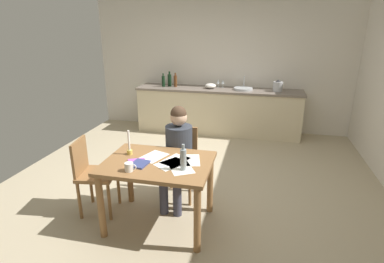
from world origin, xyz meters
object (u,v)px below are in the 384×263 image
(bottle_wine_red, at_px, (175,81))
(wine_glass_by_kettle, at_px, (218,82))
(candlestick, at_px, (129,148))
(book_magazine, at_px, (140,164))
(bottle_vinegar, at_px, (170,80))
(chair_side_empty, at_px, (92,172))
(wine_bottle_on_table, at_px, (183,159))
(bottle_oil, at_px, (163,81))
(stovetop_kettle, at_px, (278,86))
(coffee_mug, at_px, (129,167))
(dining_table, at_px, (158,172))
(sink_unit, at_px, (243,89))
(chair_at_table, at_px, (181,159))
(book_cookery, at_px, (137,163))
(person_seated, at_px, (178,150))
(mixing_bowl, at_px, (211,86))
(wine_glass_near_sink, at_px, (223,82))

(bottle_wine_red, xyz_separation_m, wine_glass_by_kettle, (0.85, 0.14, -0.01))
(candlestick, bearing_deg, book_magazine, -47.53)
(bottle_vinegar, distance_m, wine_glass_by_kettle, 0.99)
(chair_side_empty, relative_size, book_magazine, 4.56)
(candlestick, xyz_separation_m, wine_bottle_on_table, (0.67, -0.23, 0.04))
(bottle_oil, relative_size, stovetop_kettle, 1.21)
(bottle_wine_red, bearing_deg, book_magazine, -80.23)
(coffee_mug, xyz_separation_m, wine_bottle_on_table, (0.50, 0.15, 0.07))
(dining_table, relative_size, wine_bottle_on_table, 4.19)
(wine_bottle_on_table, height_order, sink_unit, sink_unit)
(bottle_vinegar, bearing_deg, dining_table, -75.13)
(chair_at_table, distance_m, bottle_vinegar, 2.80)
(wine_bottle_on_table, bearing_deg, wine_glass_by_kettle, 92.96)
(bottle_wine_red, bearing_deg, book_cookery, -80.86)
(chair_at_table, distance_m, sink_unit, 2.63)
(coffee_mug, bearing_deg, sink_unit, 76.48)
(bottle_wine_red, bearing_deg, bottle_vinegar, 161.17)
(coffee_mug, bearing_deg, dining_table, 53.78)
(person_seated, bearing_deg, book_cookery, -114.30)
(dining_table, height_order, bottle_oil, bottle_oil)
(stovetop_kettle, bearing_deg, book_cookery, -114.21)
(chair_side_empty, xyz_separation_m, sink_unit, (1.45, 3.13, 0.43))
(candlestick, height_order, wine_glass_by_kettle, wine_glass_by_kettle)
(dining_table, xyz_separation_m, stovetop_kettle, (1.27, 3.18, 0.38))
(book_cookery, xyz_separation_m, wine_bottle_on_table, (0.50, -0.03, 0.10))
(coffee_mug, relative_size, book_cookery, 0.67)
(mixing_bowl, bearing_deg, wine_glass_near_sink, 33.87)
(chair_at_table, xyz_separation_m, bottle_vinegar, (-0.93, 2.59, 0.53))
(book_cookery, xyz_separation_m, mixing_bowl, (0.19, 3.27, 0.20))
(mixing_bowl, bearing_deg, book_cookery, -93.37)
(person_seated, bearing_deg, wine_glass_near_sink, 86.96)
(chair_side_empty, bearing_deg, bottle_oil, 92.74)
(book_magazine, height_order, wine_bottle_on_table, wine_bottle_on_table)
(person_seated, xyz_separation_m, book_magazine, (-0.22, -0.61, 0.07))
(chair_at_table, xyz_separation_m, bottle_oil, (-1.03, 2.49, 0.52))
(person_seated, relative_size, sink_unit, 3.32)
(coffee_mug, distance_m, candlestick, 0.41)
(dining_table, xyz_separation_m, book_cookery, (-0.20, -0.09, 0.13))
(mixing_bowl, bearing_deg, coffee_mug, -93.17)
(sink_unit, relative_size, bottle_wine_red, 1.28)
(chair_at_table, bearing_deg, wine_bottle_on_table, -73.07)
(book_magazine, bearing_deg, book_cookery, 154.50)
(bottle_oil, xyz_separation_m, wine_glass_near_sink, (1.18, 0.19, -0.00))
(book_magazine, distance_m, wine_glass_by_kettle, 3.47)
(stovetop_kettle, bearing_deg, wine_glass_by_kettle, 172.56)
(wine_glass_by_kettle, bearing_deg, chair_side_empty, -106.05)
(candlestick, relative_size, bottle_vinegar, 0.92)
(wine_bottle_on_table, bearing_deg, bottle_wine_red, 107.25)
(sink_unit, bearing_deg, book_cookery, -104.25)
(dining_table, xyz_separation_m, wine_bottle_on_table, (0.30, -0.12, 0.23))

